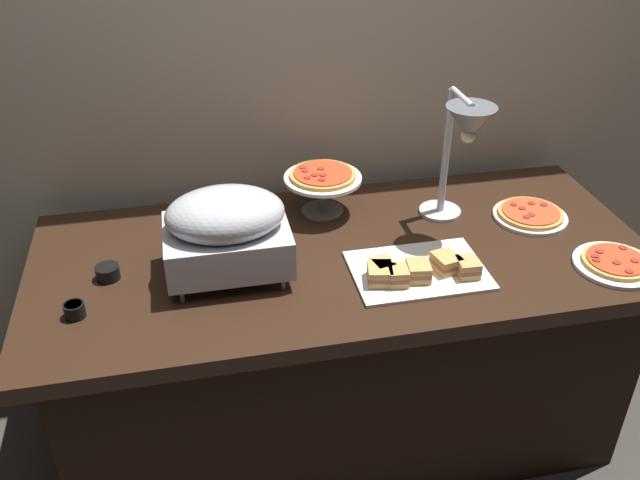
% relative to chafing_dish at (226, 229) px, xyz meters
% --- Properties ---
extents(ground_plane, '(8.00, 8.00, 0.00)m').
position_rel_chafing_dish_xyz_m(ground_plane, '(0.35, 0.05, -0.91)').
color(ground_plane, '#38332D').
extents(back_wall, '(4.40, 0.04, 2.40)m').
position_rel_chafing_dish_xyz_m(back_wall, '(0.35, 0.55, 0.29)').
color(back_wall, tan).
rests_on(back_wall, ground_plane).
extents(buffet_table, '(1.90, 0.84, 0.76)m').
position_rel_chafing_dish_xyz_m(buffet_table, '(0.35, 0.05, -0.53)').
color(buffet_table, black).
rests_on(buffet_table, ground_plane).
extents(chafing_dish, '(0.35, 0.26, 0.27)m').
position_rel_chafing_dish_xyz_m(chafing_dish, '(0.00, 0.00, 0.00)').
color(chafing_dish, '#B7BABF').
rests_on(chafing_dish, buffet_table).
extents(heat_lamp, '(0.15, 0.29, 0.44)m').
position_rel_chafing_dish_xyz_m(heat_lamp, '(0.73, 0.09, 0.19)').
color(heat_lamp, '#B7BABF').
rests_on(heat_lamp, buffet_table).
extents(pizza_plate_front, '(0.24, 0.24, 0.03)m').
position_rel_chafing_dish_xyz_m(pizza_plate_front, '(1.01, 0.12, -0.14)').
color(pizza_plate_front, white).
rests_on(pizza_plate_front, buffet_table).
extents(pizza_plate_center, '(0.25, 0.25, 0.03)m').
position_rel_chafing_dish_xyz_m(pizza_plate_center, '(1.13, -0.20, -0.14)').
color(pizza_plate_center, white).
rests_on(pizza_plate_center, buffet_table).
extents(pizza_plate_raised_stand, '(0.26, 0.26, 0.15)m').
position_rel_chafing_dish_xyz_m(pizza_plate_raised_stand, '(0.34, 0.30, -0.03)').
color(pizza_plate_raised_stand, '#595B60').
rests_on(pizza_plate_raised_stand, buffet_table).
extents(sandwich_platter, '(0.39, 0.28, 0.06)m').
position_rel_chafing_dish_xyz_m(sandwich_platter, '(0.53, -0.13, -0.13)').
color(sandwich_platter, white).
rests_on(sandwich_platter, buffet_table).
extents(sauce_cup_near, '(0.07, 0.07, 0.04)m').
position_rel_chafing_dish_xyz_m(sauce_cup_near, '(-0.35, 0.05, -0.13)').
color(sauce_cup_near, black).
rests_on(sauce_cup_near, buffet_table).
extents(sauce_cup_far, '(0.06, 0.06, 0.04)m').
position_rel_chafing_dish_xyz_m(sauce_cup_far, '(-0.43, -0.12, -0.13)').
color(sauce_cup_far, black).
rests_on(sauce_cup_far, buffet_table).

